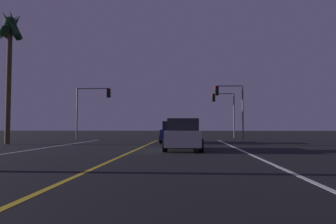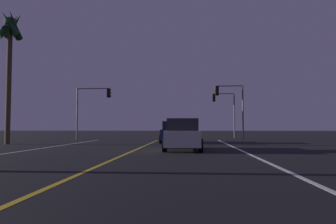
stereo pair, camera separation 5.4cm
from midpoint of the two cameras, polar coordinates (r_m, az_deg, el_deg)
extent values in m
cube|color=silver|center=(11.72, 18.04, -8.84)|extent=(0.16, 35.06, 0.01)
cube|color=gold|center=(11.74, -10.54, -8.92)|extent=(0.16, 35.06, 0.01)
cylinder|color=black|center=(18.04, 0.14, -5.73)|extent=(0.22, 0.68, 0.68)
cylinder|color=black|center=(18.01, 5.89, -5.72)|extent=(0.22, 0.68, 0.68)
cylinder|color=black|center=(15.35, -0.53, -6.25)|extent=(0.22, 0.68, 0.68)
cylinder|color=black|center=(15.32, 6.24, -6.24)|extent=(0.22, 0.68, 0.68)
cube|color=#B7BABF|center=(16.64, 2.94, -4.87)|extent=(1.80, 4.30, 0.80)
cube|color=black|center=(16.38, 2.91, -2.39)|extent=(1.60, 2.10, 0.64)
cube|color=red|center=(14.56, 0.43, -4.78)|extent=(0.24, 0.08, 0.16)
cube|color=red|center=(14.54, 5.17, -4.77)|extent=(0.24, 0.08, 0.16)
cylinder|color=black|center=(25.81, -0.73, -4.84)|extent=(0.22, 0.68, 0.68)
cylinder|color=black|center=(25.73, 3.29, -4.85)|extent=(0.22, 0.68, 0.68)
cylinder|color=black|center=(23.12, -1.27, -5.08)|extent=(0.22, 0.68, 0.68)
cylinder|color=black|center=(23.03, 3.22, -5.09)|extent=(0.22, 0.68, 0.68)
cube|color=navy|center=(24.40, 1.13, -4.21)|extent=(1.80, 4.30, 0.80)
cube|color=black|center=(24.14, 1.10, -2.52)|extent=(1.60, 2.10, 0.64)
cube|color=red|center=(22.34, -0.67, -4.09)|extent=(0.24, 0.08, 0.16)
cube|color=red|center=(22.27, 2.42, -4.09)|extent=(0.24, 0.08, 0.16)
cylinder|color=#4C4C51|center=(29.82, 13.89, -0.11)|extent=(0.14, 0.14, 5.24)
cylinder|color=#4C4C51|center=(29.86, 11.55, 4.81)|extent=(2.41, 0.10, 0.10)
cube|color=black|center=(29.67, 9.24, 3.96)|extent=(0.28, 0.36, 0.90)
sphere|color=red|center=(29.69, 8.93, 4.54)|extent=(0.20, 0.20, 0.20)
sphere|color=#3C2706|center=(29.65, 8.93, 3.96)|extent=(0.20, 0.20, 0.20)
sphere|color=#063816|center=(29.62, 8.94, 3.39)|extent=(0.20, 0.20, 0.20)
cylinder|color=#4C4C51|center=(31.34, -16.60, -0.33)|extent=(0.14, 0.14, 5.10)
cylinder|color=#4C4C51|center=(31.03, -13.81, 4.29)|extent=(3.15, 0.10, 0.10)
cube|color=black|center=(30.54, -11.00, 3.52)|extent=(0.28, 0.36, 0.90)
sphere|color=red|center=(30.53, -10.70, 4.09)|extent=(0.20, 0.20, 0.20)
sphere|color=#3C2706|center=(30.50, -10.71, 3.53)|extent=(0.20, 0.20, 0.20)
sphere|color=#063816|center=(30.47, -10.71, 2.97)|extent=(0.20, 0.20, 0.20)
cylinder|color=#4C4C51|center=(35.24, 12.34, -0.65)|extent=(0.14, 0.14, 5.09)
cylinder|color=#4C4C51|center=(35.27, 10.48, 3.40)|extent=(2.26, 0.10, 0.10)
cube|color=black|center=(35.11, 8.66, 2.67)|extent=(0.28, 0.36, 0.90)
sphere|color=red|center=(35.13, 8.39, 3.16)|extent=(0.20, 0.20, 0.20)
sphere|color=#3C2706|center=(35.10, 8.40, 2.67)|extent=(0.20, 0.20, 0.20)
sphere|color=#063816|center=(35.07, 8.40, 2.18)|extent=(0.20, 0.20, 0.20)
cylinder|color=#473826|center=(25.37, -27.60, 4.56)|extent=(0.36, 0.36, 8.75)
sphere|color=#19381E|center=(26.34, -27.37, 14.59)|extent=(0.90, 0.90, 0.90)
cone|color=#19381E|center=(26.19, -26.75, 14.34)|extent=(0.89, 2.21, 1.95)
cone|color=#19381E|center=(26.50, -26.90, 14.14)|extent=(1.84, 0.96, 1.93)
cone|color=#19381E|center=(26.56, -27.65, 14.12)|extent=(1.50, 1.82, 2.20)
cone|color=#19381E|center=(26.28, -28.05, 14.31)|extent=(1.39, 1.65, 1.49)
cone|color=#19381E|center=(26.01, -27.46, 14.47)|extent=(1.62, 1.13, 1.97)
camera|label=1|loc=(0.03, -86.12, -0.19)|focal=32.57mm
camera|label=2|loc=(0.03, 93.88, 0.19)|focal=32.57mm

